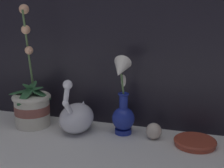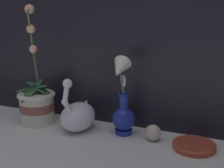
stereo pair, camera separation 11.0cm
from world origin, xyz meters
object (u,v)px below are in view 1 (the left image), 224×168
glass_sphere (154,131)px  swan_figurine (77,116)px  blue_vase (123,105)px  amber_dish (195,142)px  orchid_potted_plant (32,104)px

glass_sphere → swan_figurine: bearing=-176.3°
blue_vase → amber_dish: blue_vase is taller
orchid_potted_plant → blue_vase: size_ratio=1.57×
orchid_potted_plant → blue_vase: bearing=2.9°
orchid_potted_plant → glass_sphere: 0.48m
orchid_potted_plant → glass_sphere: size_ratio=8.09×
orchid_potted_plant → amber_dish: (0.62, 0.00, -0.07)m
glass_sphere → amber_dish: glass_sphere is taller
orchid_potted_plant → amber_dish: size_ratio=3.24×
orchid_potted_plant → glass_sphere: orchid_potted_plant is taller
swan_figurine → glass_sphere: 0.29m
swan_figurine → blue_vase: (0.17, 0.02, 0.05)m
swan_figurine → glass_sphere: bearing=3.7°
blue_vase → swan_figurine: bearing=-172.7°
swan_figurine → glass_sphere: swan_figurine is taller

